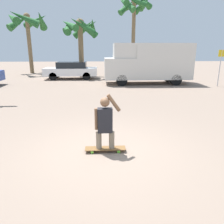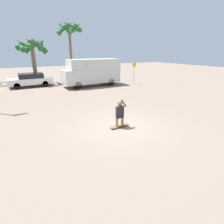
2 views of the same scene
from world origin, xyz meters
name	(u,v)px [view 2 (image 2 of 2)]	position (x,y,z in m)	size (l,w,h in m)	color
ground_plane	(120,127)	(0.00, 0.00, 0.00)	(80.00, 80.00, 0.00)	gray
skateboard	(120,126)	(-0.03, -0.04, 0.08)	(1.03, 0.26, 0.09)	brown
person_skateboarder	(120,112)	(-0.03, -0.04, 0.82)	(0.64, 0.23, 1.40)	gray
camper_van	(92,72)	(3.38, 11.01, 1.57)	(6.21, 2.18, 2.88)	black
parked_car_white	(30,80)	(-2.66, 13.96, 0.76)	(4.42, 1.92, 1.43)	black
palm_tree_near_van	(69,30)	(3.12, 17.25, 6.21)	(3.45, 3.44, 7.36)	brown
palm_tree_center_background	(32,47)	(-1.86, 15.42, 4.13)	(3.48, 3.53, 5.18)	brown
street_sign	(134,71)	(7.90, 9.47, 1.56)	(0.44, 0.06, 2.44)	#B7B7BC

